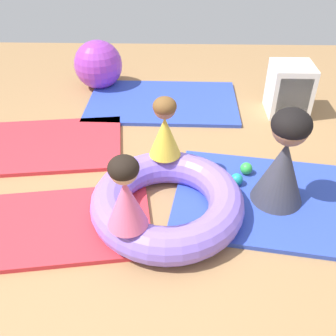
{
  "coord_description": "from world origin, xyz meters",
  "views": [
    {
      "loc": [
        0.2,
        -2.25,
        2.12
      ],
      "look_at": [
        0.14,
        0.18,
        0.31
      ],
      "focal_mm": 41.22,
      "sensor_mm": 36.0,
      "label": 1
    }
  ],
  "objects_px": {
    "inflatable_cushion": "(167,202)",
    "child_in_yellow": "(165,128)",
    "play_ball_yellow": "(223,178)",
    "adult_seated": "(284,159)",
    "play_ball_teal": "(237,179)",
    "child_in_pink": "(126,193)",
    "play_ball_red": "(106,193)",
    "play_ball_green": "(246,168)",
    "storage_cube": "(290,90)",
    "exercise_ball_large": "(98,65)"
  },
  "relations": [
    {
      "from": "inflatable_cushion",
      "to": "child_in_yellow",
      "type": "relative_size",
      "value": 2.26
    },
    {
      "from": "play_ball_yellow",
      "to": "child_in_yellow",
      "type": "bearing_deg",
      "value": 172.51
    },
    {
      "from": "adult_seated",
      "to": "play_ball_teal",
      "type": "xyz_separation_m",
      "value": [
        -0.3,
        0.18,
        -0.34
      ]
    },
    {
      "from": "child_in_pink",
      "to": "play_ball_teal",
      "type": "xyz_separation_m",
      "value": [
        0.83,
        0.73,
        -0.44
      ]
    },
    {
      "from": "adult_seated",
      "to": "play_ball_teal",
      "type": "height_order",
      "value": "adult_seated"
    },
    {
      "from": "inflatable_cushion",
      "to": "play_ball_yellow",
      "type": "bearing_deg",
      "value": 39.83
    },
    {
      "from": "child_in_yellow",
      "to": "play_ball_red",
      "type": "bearing_deg",
      "value": 79.38
    },
    {
      "from": "play_ball_green",
      "to": "child_in_pink",
      "type": "bearing_deg",
      "value": -136.64
    },
    {
      "from": "play_ball_red",
      "to": "adult_seated",
      "type": "bearing_deg",
      "value": 0.97
    },
    {
      "from": "play_ball_green",
      "to": "inflatable_cushion",
      "type": "bearing_deg",
      "value": -143.36
    },
    {
      "from": "play_ball_yellow",
      "to": "play_ball_teal",
      "type": "bearing_deg",
      "value": -17.55
    },
    {
      "from": "play_ball_red",
      "to": "storage_cube",
      "type": "xyz_separation_m",
      "value": [
        1.81,
        1.56,
        0.2
      ]
    },
    {
      "from": "storage_cube",
      "to": "child_in_pink",
      "type": "bearing_deg",
      "value": -126.64
    },
    {
      "from": "inflatable_cushion",
      "to": "play_ball_yellow",
      "type": "relative_size",
      "value": 16.09
    },
    {
      "from": "exercise_ball_large",
      "to": "play_ball_teal",
      "type": "bearing_deg",
      "value": -53.14
    },
    {
      "from": "child_in_yellow",
      "to": "adult_seated",
      "type": "distance_m",
      "value": 0.96
    },
    {
      "from": "play_ball_red",
      "to": "play_ball_green",
      "type": "bearing_deg",
      "value": 16.66
    },
    {
      "from": "play_ball_red",
      "to": "storage_cube",
      "type": "distance_m",
      "value": 2.4
    },
    {
      "from": "play_ball_teal",
      "to": "storage_cube",
      "type": "distance_m",
      "value": 1.56
    },
    {
      "from": "play_ball_yellow",
      "to": "play_ball_green",
      "type": "xyz_separation_m",
      "value": [
        0.22,
        0.12,
        0.02
      ]
    },
    {
      "from": "play_ball_yellow",
      "to": "play_ball_green",
      "type": "relative_size",
      "value": 0.68
    },
    {
      "from": "exercise_ball_large",
      "to": "storage_cube",
      "type": "bearing_deg",
      "value": -16.06
    },
    {
      "from": "play_ball_teal",
      "to": "exercise_ball_large",
      "type": "xyz_separation_m",
      "value": [
        -1.5,
        2.01,
        0.2
      ]
    },
    {
      "from": "exercise_ball_large",
      "to": "child_in_pink",
      "type": "bearing_deg",
      "value": -76.24
    },
    {
      "from": "child_in_yellow",
      "to": "play_ball_teal",
      "type": "xyz_separation_m",
      "value": [
        0.61,
        -0.1,
        -0.44
      ]
    },
    {
      "from": "adult_seated",
      "to": "exercise_ball_large",
      "type": "height_order",
      "value": "adult_seated"
    },
    {
      "from": "adult_seated",
      "to": "play_ball_yellow",
      "type": "distance_m",
      "value": 0.59
    },
    {
      "from": "storage_cube",
      "to": "play_ball_yellow",
      "type": "bearing_deg",
      "value": -122.24
    },
    {
      "from": "inflatable_cushion",
      "to": "child_in_yellow",
      "type": "xyz_separation_m",
      "value": [
        -0.03,
        0.45,
        0.39
      ]
    },
    {
      "from": "inflatable_cushion",
      "to": "play_ball_red",
      "type": "xyz_separation_m",
      "value": [
        -0.5,
        0.15,
        -0.06
      ]
    },
    {
      "from": "inflatable_cushion",
      "to": "adult_seated",
      "type": "bearing_deg",
      "value": 11.31
    },
    {
      "from": "child_in_yellow",
      "to": "play_ball_yellow",
      "type": "relative_size",
      "value": 7.12
    },
    {
      "from": "child_in_yellow",
      "to": "play_ball_green",
      "type": "relative_size",
      "value": 4.83
    },
    {
      "from": "play_ball_green",
      "to": "exercise_ball_large",
      "type": "height_order",
      "value": "exercise_ball_large"
    },
    {
      "from": "child_in_pink",
      "to": "adult_seated",
      "type": "relative_size",
      "value": 0.67
    },
    {
      "from": "adult_seated",
      "to": "play_ball_green",
      "type": "height_order",
      "value": "adult_seated"
    },
    {
      "from": "play_ball_red",
      "to": "play_ball_green",
      "type": "height_order",
      "value": "play_ball_green"
    },
    {
      "from": "inflatable_cushion",
      "to": "play_ball_green",
      "type": "bearing_deg",
      "value": 36.64
    },
    {
      "from": "play_ball_green",
      "to": "exercise_ball_large",
      "type": "bearing_deg",
      "value": 130.97
    },
    {
      "from": "inflatable_cushion",
      "to": "play_ball_teal",
      "type": "relative_size",
      "value": 11.24
    },
    {
      "from": "play_ball_teal",
      "to": "adult_seated",
      "type": "bearing_deg",
      "value": -30.13
    },
    {
      "from": "child_in_pink",
      "to": "storage_cube",
      "type": "bearing_deg",
      "value": 125.18
    },
    {
      "from": "adult_seated",
      "to": "play_ball_yellow",
      "type": "xyz_separation_m",
      "value": [
        -0.42,
        0.21,
        -0.36
      ]
    },
    {
      "from": "inflatable_cushion",
      "to": "exercise_ball_large",
      "type": "height_order",
      "value": "exercise_ball_large"
    },
    {
      "from": "child_in_yellow",
      "to": "adult_seated",
      "type": "height_order",
      "value": "adult_seated"
    },
    {
      "from": "play_ball_yellow",
      "to": "exercise_ball_large",
      "type": "xyz_separation_m",
      "value": [
        -1.39,
        1.97,
        0.22
      ]
    },
    {
      "from": "adult_seated",
      "to": "play_ball_green",
      "type": "bearing_deg",
      "value": 64.95
    },
    {
      "from": "play_ball_yellow",
      "to": "exercise_ball_large",
      "type": "relative_size",
      "value": 0.12
    },
    {
      "from": "play_ball_yellow",
      "to": "storage_cube",
      "type": "bearing_deg",
      "value": 57.76
    },
    {
      "from": "adult_seated",
      "to": "play_ball_green",
      "type": "xyz_separation_m",
      "value": [
        -0.2,
        0.33,
        -0.34
      ]
    }
  ]
}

